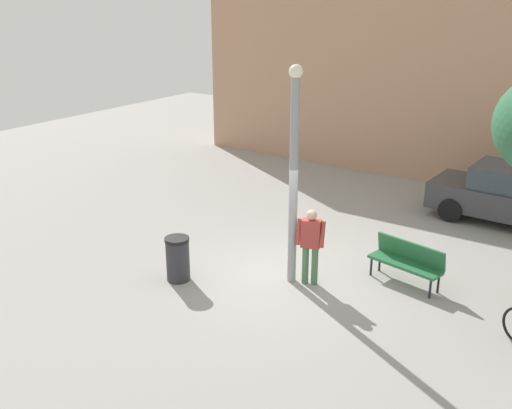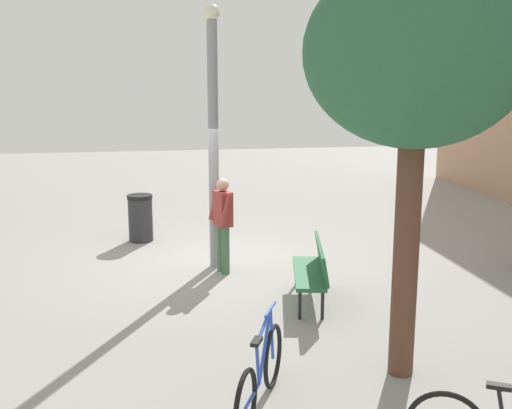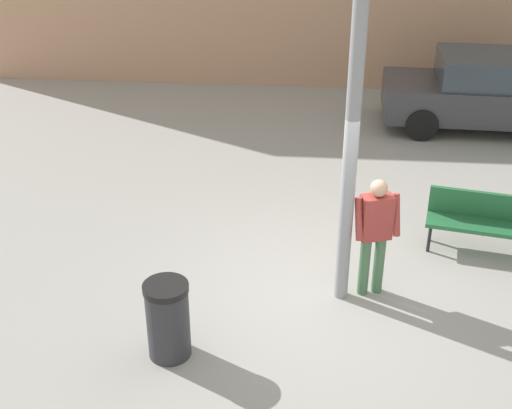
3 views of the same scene
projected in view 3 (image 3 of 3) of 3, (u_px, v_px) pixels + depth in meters
name	position (u px, v px, depth m)	size (l,w,h in m)	color
ground_plane	(321.00, 290.00, 9.30)	(36.00, 36.00, 0.00)	gray
lamppost	(353.00, 122.00, 8.03)	(0.28, 0.28, 4.57)	gray
person_by_lamppost	(375.00, 230.00, 8.81)	(0.63, 0.41, 1.67)	#47704C
park_bench	(484.00, 218.00, 9.93)	(1.66, 0.78, 0.92)	#236038
parked_car_charcoal	(489.00, 92.00, 14.03)	(4.27, 1.96, 1.55)	#38383D
trash_bin	(168.00, 320.00, 7.95)	(0.52, 0.52, 0.98)	#2D2D33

